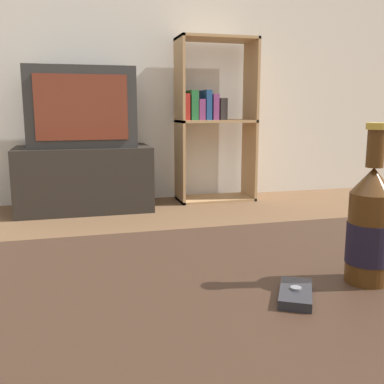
# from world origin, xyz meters

# --- Properties ---
(back_wall) EXTENTS (8.00, 0.05, 2.60)m
(back_wall) POSITION_xyz_m (0.00, 3.02, 1.30)
(back_wall) COLOR silver
(back_wall) RESTS_ON ground_plane
(coffee_table) EXTENTS (1.16, 0.83, 0.45)m
(coffee_table) POSITION_xyz_m (0.00, 0.00, 0.39)
(coffee_table) COLOR #332116
(coffee_table) RESTS_ON ground_plane
(tv_stand) EXTENTS (0.93, 0.47, 0.45)m
(tv_stand) POSITION_xyz_m (-0.09, 2.71, 0.23)
(tv_stand) COLOR #28231E
(tv_stand) RESTS_ON ground_plane
(television) EXTENTS (0.72, 0.40, 0.54)m
(television) POSITION_xyz_m (-0.09, 2.71, 0.73)
(television) COLOR #2D2D2D
(television) RESTS_ON tv_stand
(bookshelf) EXTENTS (0.60, 0.30, 1.24)m
(bookshelf) POSITION_xyz_m (0.89, 2.81, 0.65)
(bookshelf) COLOR tan
(bookshelf) RESTS_ON ground_plane
(beer_bottle) EXTENTS (0.07, 0.07, 0.25)m
(beer_bottle) POSITION_xyz_m (0.28, 0.04, 0.54)
(beer_bottle) COLOR #47280F
(beer_bottle) RESTS_ON coffee_table
(cell_phone) EXTENTS (0.09, 0.10, 0.02)m
(cell_phone) POSITION_xyz_m (0.14, 0.01, 0.46)
(cell_phone) COLOR #232328
(cell_phone) RESTS_ON coffee_table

